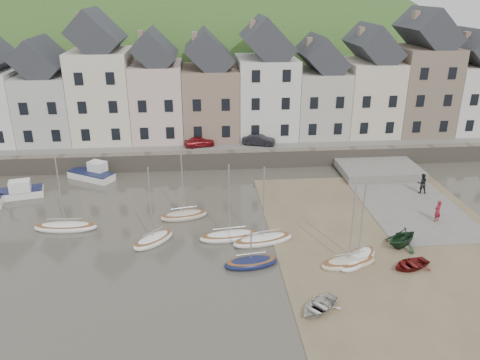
{
  "coord_description": "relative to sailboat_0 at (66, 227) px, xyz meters",
  "views": [
    {
      "loc": [
        -3.13,
        -30.48,
        17.96
      ],
      "look_at": [
        0.0,
        6.0,
        3.0
      ],
      "focal_mm": 35.61,
      "sensor_mm": 36.0,
      "label": 1
    }
  ],
  "objects": [
    {
      "name": "hillside",
      "position": [
        9.07,
        55.89,
        -18.25
      ],
      "size": [
        134.4,
        84.0,
        84.0
      ],
      "color": "#355823",
      "rests_on": "ground"
    },
    {
      "name": "sailboat_5",
      "position": [
        14.11,
        -6.49,
        0.01
      ],
      "size": [
        3.97,
        2.04,
        6.32
      ],
      "color": "#151B42",
      "rests_on": "ground"
    },
    {
      "name": "ground",
      "position": [
        14.07,
        -4.1,
        -0.26
      ],
      "size": [
        160.0,
        160.0,
        0.0
      ],
      "primitive_type": "plane",
      "color": "#423D34",
      "rests_on": "ground"
    },
    {
      "name": "sailboat_7",
      "position": [
        20.83,
        -7.05,
        0.01
      ],
      "size": [
        4.28,
        2.27,
        6.32
      ],
      "color": "beige",
      "rests_on": "ground"
    },
    {
      "name": "person_red",
      "position": [
        29.93,
        -1.29,
        0.77
      ],
      "size": [
        0.78,
        0.68,
        1.81
      ],
      "primitive_type": "imported",
      "rotation": [
        0.0,
        0.0,
        3.59
      ],
      "color": "maroon",
      "rests_on": "slipway"
    },
    {
      "name": "motorboat_2",
      "position": [
        0.02,
        10.82,
        0.32
      ],
      "size": [
        4.99,
        3.95,
        1.7
      ],
      "color": "white",
      "rests_on": "ground"
    },
    {
      "name": "sailboat_2",
      "position": [
        9.32,
        1.25,
        0.01
      ],
      "size": [
        4.15,
        2.25,
        6.32
      ],
      "color": "beige",
      "rests_on": "ground"
    },
    {
      "name": "sailboat_0",
      "position": [
        0.0,
        0.0,
        0.0
      ],
      "size": [
        5.08,
        1.76,
        6.32
      ],
      "color": "white",
      "rests_on": "ground"
    },
    {
      "name": "sailboat_4",
      "position": [
        15.35,
        -3.42,
        0.0
      ],
      "size": [
        4.97,
        2.59,
        6.32
      ],
      "color": "white",
      "rests_on": "ground"
    },
    {
      "name": "sailboat_1",
      "position": [
        7.12,
        -2.71,
        0.01
      ],
      "size": [
        3.62,
        3.6,
        6.32
      ],
      "color": "white",
      "rests_on": "ground"
    },
    {
      "name": "slipway",
      "position": [
        29.07,
        3.9,
        -0.2
      ],
      "size": [
        8.0,
        18.0,
        0.12
      ],
      "primitive_type": "cube",
      "color": "slate",
      "rests_on": "ground"
    },
    {
      "name": "car_left",
      "position": [
        10.78,
        15.4,
        1.9
      ],
      "size": [
        3.46,
        1.9,
        1.11
      ],
      "primitive_type": "imported",
      "rotation": [
        0.0,
        0.0,
        1.76
      ],
      "color": "maroon",
      "rests_on": "quay_street"
    },
    {
      "name": "quay_land",
      "position": [
        14.07,
        27.9,
        0.49
      ],
      "size": [
        90.0,
        30.0,
        1.5
      ],
      "primitive_type": "cube",
      "color": "#355823",
      "rests_on": "ground"
    },
    {
      "name": "seawall",
      "position": [
        14.07,
        12.9,
        0.64
      ],
      "size": [
        70.0,
        1.2,
        1.8
      ],
      "primitive_type": "cube",
      "color": "slate",
      "rests_on": "ground"
    },
    {
      "name": "person_dark",
      "position": [
        31.18,
        4.35,
        0.82
      ],
      "size": [
        1.04,
        0.88,
        1.92
      ],
      "primitive_type": "imported",
      "rotation": [
        0.0,
        0.0,
        2.96
      ],
      "color": "black",
      "rests_on": "slipway"
    },
    {
      "name": "motorboat_0",
      "position": [
        -6.11,
        6.72,
        0.32
      ],
      "size": [
        5.38,
        2.88,
        1.7
      ],
      "color": "white",
      "rests_on": "ground"
    },
    {
      "name": "quay_street",
      "position": [
        14.07,
        16.4,
        1.29
      ],
      "size": [
        70.0,
        7.0,
        0.1
      ],
      "primitive_type": "cube",
      "color": "slate",
      "rests_on": "quay_land"
    },
    {
      "name": "beach",
      "position": [
        25.07,
        -4.1,
        -0.23
      ],
      "size": [
        18.0,
        26.0,
        0.06
      ],
      "primitive_type": "cube",
      "color": "brown",
      "rests_on": "ground"
    },
    {
      "name": "townhouse_terrace",
      "position": [
        15.83,
        19.9,
        7.06
      ],
      "size": [
        61.05,
        8.0,
        13.93
      ],
      "color": "silver",
      "rests_on": "quay_land"
    },
    {
      "name": "car_right",
      "position": [
        17.32,
        15.4,
        1.93
      ],
      "size": [
        3.8,
        2.31,
        1.18
      ],
      "primitive_type": "imported",
      "rotation": [
        0.0,
        0.0,
        1.25
      ],
      "color": "black",
      "rests_on": "quay_street"
    },
    {
      "name": "rowboat_white",
      "position": [
        17.57,
        -11.8,
        0.09
      ],
      "size": [
        3.49,
        3.4,
        0.59
      ],
      "primitive_type": "imported",
      "rotation": [
        0.0,
        0.0,
        -0.87
      ],
      "color": "silver",
      "rests_on": "beach"
    },
    {
      "name": "rowboat_red",
      "position": [
        24.93,
        -7.8,
        0.08
      ],
      "size": [
        3.24,
        2.75,
        0.57
      ],
      "primitive_type": "imported",
      "rotation": [
        0.0,
        0.0,
        -1.25
      ],
      "color": "maroon",
      "rests_on": "beach"
    },
    {
      "name": "sailboat_6",
      "position": [
        21.64,
        -6.62,
        0.0
      ],
      "size": [
        4.06,
        3.89,
        6.32
      ],
      "color": "white",
      "rests_on": "ground"
    },
    {
      "name": "sailboat_3",
      "position": [
        12.88,
        -2.61,
        0.0
      ],
      "size": [
        4.8,
        2.04,
        6.32
      ],
      "color": "white",
      "rests_on": "ground"
    },
    {
      "name": "rowboat_green",
      "position": [
        25.48,
        -4.92,
        0.57
      ],
      "size": [
        3.79,
        3.65,
        1.53
      ],
      "primitive_type": "imported",
      "rotation": [
        0.0,
        0.0,
        -1.03
      ],
      "color": "#17341C",
      "rests_on": "beach"
    }
  ]
}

